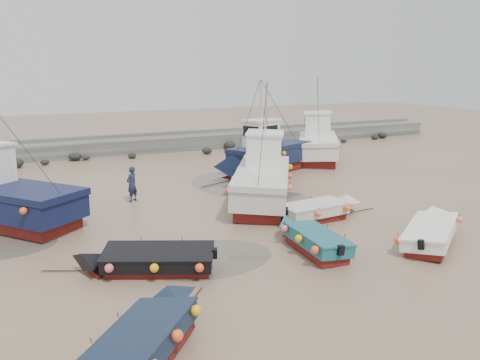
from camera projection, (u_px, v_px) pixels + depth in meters
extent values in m
plane|color=#8F7259|center=(248.00, 238.00, 19.58)|extent=(120.00, 120.00, 0.00)
cube|color=slate|center=(137.00, 146.00, 38.97)|extent=(60.00, 2.20, 1.20)
cube|color=slate|center=(134.00, 135.00, 39.88)|extent=(60.00, 0.60, 0.25)
ellipsoid|color=black|center=(207.00, 151.00, 38.42)|extent=(0.84, 0.86, 0.51)
ellipsoid|color=black|center=(230.00, 145.00, 40.84)|extent=(0.98, 1.07, 0.72)
ellipsoid|color=black|center=(299.00, 143.00, 42.46)|extent=(0.78, 0.90, 0.59)
ellipsoid|color=black|center=(375.00, 137.00, 46.20)|extent=(0.68, 0.72, 0.52)
ellipsoid|color=black|center=(344.00, 141.00, 44.12)|extent=(0.60, 0.70, 0.31)
ellipsoid|color=black|center=(75.00, 156.00, 35.67)|extent=(0.99, 0.80, 0.58)
ellipsoid|color=black|center=(278.00, 145.00, 41.90)|extent=(0.54, 0.46, 0.30)
ellipsoid|color=black|center=(252.00, 146.00, 41.09)|extent=(0.61, 0.47, 0.46)
ellipsoid|color=black|center=(383.00, 135.00, 46.99)|extent=(0.92, 0.97, 0.58)
ellipsoid|color=black|center=(86.00, 158.00, 35.83)|extent=(0.61, 0.53, 0.32)
ellipsoid|color=black|center=(262.00, 144.00, 42.16)|extent=(0.67, 0.55, 0.43)
ellipsoid|color=black|center=(16.00, 163.00, 33.04)|extent=(1.09, 0.88, 0.72)
ellipsoid|color=black|center=(45.00, 162.00, 34.11)|extent=(0.65, 0.60, 0.37)
ellipsoid|color=black|center=(253.00, 146.00, 40.47)|extent=(0.88, 0.64, 0.62)
ellipsoid|color=black|center=(132.00, 156.00, 36.56)|extent=(0.64, 0.62, 0.48)
ellipsoid|color=black|center=(231.00, 147.00, 40.77)|extent=(0.55, 0.45, 0.29)
cylinder|color=#524C43|center=(207.00, 258.00, 17.51)|extent=(5.11, 5.11, 0.01)
cylinder|color=#524C43|center=(282.00, 201.00, 24.99)|extent=(3.81, 3.81, 0.01)
cylinder|color=#524C43|center=(8.00, 246.00, 18.77)|extent=(3.74, 3.74, 0.01)
cylinder|color=#524C43|center=(238.00, 183.00, 28.85)|extent=(5.56, 5.56, 0.01)
cube|color=#111F34|center=(139.00, 347.00, 11.06)|extent=(3.77, 4.03, 0.45)
pyramid|color=#111F34|center=(177.00, 288.00, 13.08)|extent=(1.76, 1.64, 0.90)
cube|color=brown|center=(139.00, 341.00, 11.03)|extent=(3.11, 3.34, 0.10)
cube|color=#111F34|center=(139.00, 338.00, 11.00)|extent=(3.88, 4.14, 0.07)
cylinder|color=black|center=(190.00, 303.00, 14.17)|extent=(1.32, 1.56, 0.04)
sphere|color=#FF5523|center=(96.00, 344.00, 11.01)|extent=(0.30, 0.30, 0.30)
sphere|color=#FF5523|center=(182.00, 343.00, 11.06)|extent=(0.30, 0.30, 0.30)
sphere|color=#FF5523|center=(122.00, 318.00, 12.15)|extent=(0.30, 0.30, 0.30)
sphere|color=#FF5523|center=(200.00, 317.00, 12.21)|extent=(0.30, 0.30, 0.30)
cube|color=maroon|center=(316.00, 250.00, 17.97)|extent=(1.29, 2.86, 0.30)
cube|color=#185762|center=(316.00, 240.00, 17.88)|extent=(1.51, 3.07, 0.45)
pyramid|color=#185762|center=(294.00, 215.00, 19.46)|extent=(1.41, 0.77, 0.90)
cube|color=brown|center=(316.00, 236.00, 17.84)|extent=(1.21, 2.58, 0.10)
cube|color=#185762|center=(317.00, 234.00, 17.82)|extent=(1.57, 3.14, 0.07)
cube|color=black|center=(340.00, 251.00, 16.42)|extent=(0.23, 0.19, 0.35)
cylinder|color=black|center=(284.00, 230.00, 20.43)|extent=(0.13, 2.00, 0.04)
sphere|color=#FF5523|center=(314.00, 252.00, 16.49)|extent=(0.30, 0.30, 0.30)
sphere|color=#FF5523|center=(343.00, 240.00, 17.61)|extent=(0.30, 0.30, 0.30)
sphere|color=#FF5523|center=(298.00, 241.00, 17.57)|extent=(0.30, 0.30, 0.30)
sphere|color=#FF5523|center=(326.00, 230.00, 18.69)|extent=(0.30, 0.30, 0.30)
sphere|color=#FF5523|center=(283.00, 231.00, 18.65)|extent=(0.30, 0.30, 0.30)
cube|color=maroon|center=(431.00, 241.00, 18.83)|extent=(3.86, 3.31, 0.30)
cube|color=white|center=(432.00, 232.00, 18.74)|extent=(4.22, 3.67, 0.45)
pyramid|color=white|center=(441.00, 207.00, 20.64)|extent=(1.51, 1.70, 0.90)
cube|color=brown|center=(432.00, 229.00, 18.70)|extent=(3.51, 3.03, 0.10)
cube|color=white|center=(433.00, 226.00, 18.68)|extent=(4.33, 3.77, 0.07)
cube|color=black|center=(423.00, 245.00, 16.92)|extent=(0.27, 0.28, 0.35)
cylinder|color=black|center=(442.00, 221.00, 21.67)|extent=(1.64, 1.21, 0.04)
sphere|color=#FF5523|center=(400.00, 238.00, 17.80)|extent=(0.30, 0.30, 0.30)
sphere|color=#FF5523|center=(461.00, 222.00, 19.63)|extent=(0.30, 0.30, 0.30)
cube|color=maroon|center=(159.00, 268.00, 16.35)|extent=(3.69, 2.53, 0.30)
cube|color=black|center=(159.00, 258.00, 16.26)|extent=(4.01, 2.84, 0.45)
pyramid|color=black|center=(94.00, 246.00, 16.14)|extent=(1.24, 1.63, 0.90)
cube|color=brown|center=(159.00, 253.00, 16.23)|extent=(3.35, 2.33, 0.10)
cube|color=black|center=(159.00, 251.00, 16.20)|extent=(4.11, 2.92, 0.07)
cube|color=black|center=(215.00, 253.00, 16.24)|extent=(0.25, 0.27, 0.35)
cylinder|color=black|center=(70.00, 271.00, 16.35)|extent=(1.85, 0.83, 0.04)
sphere|color=#FF5523|center=(200.00, 265.00, 15.42)|extent=(0.30, 0.30, 0.30)
sphere|color=#FF5523|center=(183.00, 246.00, 17.08)|extent=(0.30, 0.30, 0.30)
sphere|color=#FF5523|center=(155.00, 265.00, 15.41)|extent=(0.30, 0.30, 0.30)
sphere|color=#FF5523|center=(142.00, 246.00, 17.06)|extent=(0.30, 0.30, 0.30)
sphere|color=#FF5523|center=(109.00, 265.00, 15.39)|extent=(0.30, 0.30, 0.30)
cube|color=maroon|center=(314.00, 217.00, 21.81)|extent=(2.98, 1.45, 0.30)
cube|color=beige|center=(314.00, 210.00, 21.72)|extent=(3.21, 1.68, 0.45)
pyramid|color=beige|center=(346.00, 195.00, 22.50)|extent=(0.83, 1.48, 0.90)
cube|color=brown|center=(314.00, 206.00, 21.68)|extent=(2.70, 1.36, 0.10)
cube|color=beige|center=(314.00, 205.00, 21.66)|extent=(3.29, 1.74, 0.07)
cube|color=black|center=(285.00, 211.00, 20.92)|extent=(0.20, 0.23, 0.35)
cylinder|color=black|center=(358.00, 211.00, 23.12)|extent=(2.00, 0.21, 0.04)
sphere|color=#FF5523|center=(282.00, 207.00, 21.83)|extent=(0.30, 0.30, 0.30)
sphere|color=#FF5523|center=(318.00, 214.00, 20.79)|extent=(0.30, 0.30, 0.30)
sphere|color=#FF5523|center=(310.00, 202.00, 22.60)|extent=(0.30, 0.30, 0.30)
sphere|color=#FF5523|center=(347.00, 208.00, 21.56)|extent=(0.30, 0.30, 0.30)
cube|color=maroon|center=(4.00, 219.00, 21.26)|extent=(6.43, 6.88, 0.55)
cube|color=#0D1536|center=(2.00, 203.00, 21.08)|extent=(7.08, 7.54, 0.95)
cube|color=brown|center=(1.00, 192.00, 20.96)|extent=(6.89, 7.34, 0.08)
cube|color=#0D1536|center=(1.00, 189.00, 20.93)|extent=(7.24, 7.71, 0.30)
sphere|color=#E55F66|center=(23.00, 213.00, 18.46)|extent=(0.30, 0.30, 0.30)
sphere|color=#E55F66|center=(52.00, 191.00, 21.68)|extent=(0.30, 0.30, 0.30)
sphere|color=#E55F66|center=(6.00, 184.00, 22.92)|extent=(0.30, 0.30, 0.30)
cube|color=maroon|center=(262.00, 198.00, 24.52)|extent=(5.41, 7.14, 0.55)
cube|color=beige|center=(262.00, 185.00, 24.34)|extent=(6.00, 7.78, 0.95)
pyramid|color=beige|center=(266.00, 156.00, 28.33)|extent=(2.94, 2.53, 1.40)
cube|color=brown|center=(262.00, 175.00, 24.22)|extent=(5.83, 7.58, 0.08)
cube|color=beige|center=(262.00, 172.00, 24.19)|extent=(6.13, 7.95, 0.30)
cube|color=white|center=(263.00, 150.00, 24.95)|extent=(2.56, 2.63, 1.70)
cube|color=white|center=(263.00, 133.00, 24.73)|extent=(2.77, 2.84, 0.12)
cube|color=black|center=(264.00, 143.00, 25.87)|extent=(1.35, 0.81, 0.68)
cylinder|color=#B7B7B2|center=(264.00, 108.00, 24.41)|extent=(0.10, 0.10, 2.60)
cylinder|color=black|center=(267.00, 179.00, 29.85)|extent=(1.55, 2.62, 0.05)
sphere|color=#E55F66|center=(227.00, 192.00, 21.52)|extent=(0.30, 0.30, 0.30)
sphere|color=#E55F66|center=(289.00, 187.00, 22.38)|extent=(0.30, 0.30, 0.30)
sphere|color=#E55F66|center=(234.00, 180.00, 23.83)|extent=(0.30, 0.30, 0.30)
sphere|color=#E55F66|center=(289.00, 176.00, 24.68)|extent=(0.30, 0.30, 0.30)
sphere|color=#E55F66|center=(239.00, 170.00, 26.14)|extent=(0.30, 0.30, 0.30)
sphere|color=#E55F66|center=(289.00, 167.00, 26.99)|extent=(0.30, 0.30, 0.30)
cube|color=maroon|center=(270.00, 168.00, 31.92)|extent=(6.07, 3.89, 0.55)
cube|color=#111B37|center=(270.00, 157.00, 31.75)|extent=(6.58, 4.36, 0.95)
pyramid|color=#111B37|center=(232.00, 154.00, 29.05)|extent=(2.15, 2.61, 1.40)
cube|color=brown|center=(270.00, 150.00, 31.63)|extent=(6.42, 4.23, 0.08)
cube|color=#111B37|center=(270.00, 148.00, 31.59)|extent=(6.73, 4.46, 0.30)
cube|color=white|center=(262.00, 135.00, 30.78)|extent=(2.44, 2.20, 1.70)
cube|color=white|center=(262.00, 121.00, 30.56)|extent=(2.63, 2.37, 0.12)
cube|color=black|center=(252.00, 132.00, 30.01)|extent=(0.54, 1.26, 0.68)
cylinder|color=#B7B7B2|center=(263.00, 100.00, 30.24)|extent=(0.10, 0.10, 2.60)
cylinder|color=black|center=(220.00, 183.00, 28.71)|extent=(2.81, 1.15, 0.05)
sphere|color=#E55F66|center=(307.00, 150.00, 32.53)|extent=(0.30, 0.30, 0.30)
sphere|color=#E55F66|center=(268.00, 148.00, 33.36)|extent=(0.30, 0.30, 0.30)
sphere|color=#E55F66|center=(285.00, 154.00, 30.82)|extent=(0.30, 0.30, 0.30)
sphere|color=#E55F66|center=(244.00, 152.00, 31.65)|extent=(0.30, 0.30, 0.30)
sphere|color=#E55F66|center=(259.00, 159.00, 29.11)|extent=(0.30, 0.30, 0.30)
cube|color=maroon|center=(318.00, 157.00, 35.62)|extent=(5.10, 6.29, 0.55)
cube|color=silver|center=(319.00, 148.00, 35.44)|extent=(5.67, 6.88, 0.95)
pyramid|color=silver|center=(318.00, 132.00, 38.89)|extent=(3.04, 2.63, 1.40)
cube|color=brown|center=(319.00, 141.00, 35.32)|extent=(5.51, 6.70, 0.08)
cube|color=silver|center=(319.00, 139.00, 35.28)|extent=(5.80, 7.03, 0.30)
cube|color=white|center=(319.00, 125.00, 35.90)|extent=(2.66, 2.69, 1.70)
cube|color=white|center=(320.00, 113.00, 35.68)|extent=(2.87, 2.91, 0.12)
cube|color=black|center=(319.00, 120.00, 36.82)|extent=(1.39, 0.89, 0.68)
cylinder|color=#B7B7B2|center=(320.00, 95.00, 35.36)|extent=(0.10, 0.10, 2.60)
cylinder|color=black|center=(317.00, 150.00, 40.34)|extent=(1.62, 2.58, 0.05)
sphere|color=#E55F66|center=(299.00, 148.00, 33.09)|extent=(0.30, 0.30, 0.30)
sphere|color=#E55F66|center=(340.00, 147.00, 33.69)|extent=(0.30, 0.30, 0.30)
sphere|color=#E55F66|center=(299.00, 144.00, 35.06)|extent=(0.30, 0.30, 0.30)
sphere|color=#E55F66|center=(338.00, 142.00, 35.65)|extent=(0.30, 0.30, 0.30)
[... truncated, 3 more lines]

